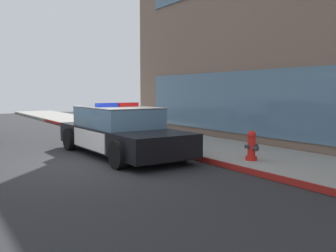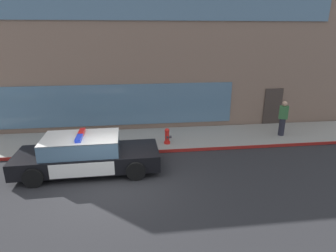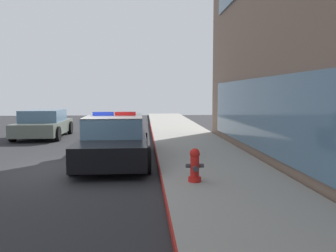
% 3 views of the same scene
% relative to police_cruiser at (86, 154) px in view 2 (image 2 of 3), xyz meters
% --- Properties ---
extents(ground, '(48.00, 48.00, 0.00)m').
position_rel_police_cruiser_xyz_m(ground, '(1.09, -1.17, -0.68)').
color(ground, '#262628').
extents(sidewalk, '(48.00, 2.91, 0.15)m').
position_rel_police_cruiser_xyz_m(sidewalk, '(1.09, 2.76, -0.61)').
color(sidewalk, gray).
rests_on(sidewalk, ground).
extents(curb_red_paint, '(28.80, 0.04, 0.14)m').
position_rel_police_cruiser_xyz_m(curb_red_paint, '(1.09, 1.29, -0.61)').
color(curb_red_paint, maroon).
rests_on(curb_red_paint, ground).
extents(storefront_building, '(19.98, 9.55, 8.37)m').
position_rel_police_cruiser_xyz_m(storefront_building, '(3.32, 9.00, 3.50)').
color(storefront_building, '#7A6051').
rests_on(storefront_building, ground).
extents(police_cruiser, '(5.20, 2.15, 1.49)m').
position_rel_police_cruiser_xyz_m(police_cruiser, '(0.00, 0.00, 0.00)').
color(police_cruiser, black).
rests_on(police_cruiser, ground).
extents(fire_hydrant, '(0.34, 0.39, 0.73)m').
position_rel_police_cruiser_xyz_m(fire_hydrant, '(3.24, 1.99, -0.18)').
color(fire_hydrant, red).
rests_on(fire_hydrant, sidewalk).
extents(pedestrian_on_sidewalk, '(0.47, 0.41, 1.71)m').
position_rel_police_cruiser_xyz_m(pedestrian_on_sidewalk, '(8.92, 2.38, 0.33)').
color(pedestrian_on_sidewalk, '#23232D').
rests_on(pedestrian_on_sidewalk, sidewalk).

